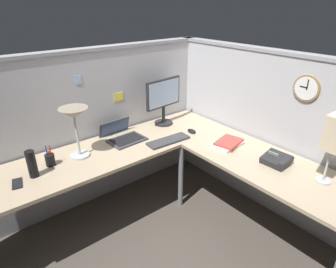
# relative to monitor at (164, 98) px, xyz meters

# --- Properties ---
(ground_plane) EXTENTS (6.80, 6.80, 0.00)m
(ground_plane) POSITION_rel_monitor_xyz_m (-0.32, -0.64, -1.02)
(ground_plane) COLOR #4C443D
(cubicle_wall_back) EXTENTS (2.57, 0.12, 1.58)m
(cubicle_wall_back) POSITION_rel_monitor_xyz_m (-0.68, 0.23, -0.23)
(cubicle_wall_back) COLOR #B2B2B7
(cubicle_wall_back) RESTS_ON ground
(cubicle_wall_right) EXTENTS (0.12, 2.37, 1.58)m
(cubicle_wall_right) POSITION_rel_monitor_xyz_m (0.55, -0.90, -0.23)
(cubicle_wall_right) COLOR #B2B2B7
(cubicle_wall_right) RESTS_ON ground
(desk) EXTENTS (2.35, 2.15, 0.73)m
(desk) POSITION_rel_monitor_xyz_m (-0.46, -0.69, -0.39)
(desk) COLOR tan
(desk) RESTS_ON ground
(monitor) EXTENTS (0.46, 0.20, 0.50)m
(monitor) POSITION_rel_monitor_xyz_m (0.00, 0.00, 0.00)
(monitor) COLOR #232326
(monitor) RESTS_ON desk
(laptop) EXTENTS (0.36, 0.40, 0.22)m
(laptop) POSITION_rel_monitor_xyz_m (-0.54, -0.01, -0.27)
(laptop) COLOR #38383D
(laptop) RESTS_ON desk
(keyboard) EXTENTS (0.44, 0.16, 0.02)m
(keyboard) POSITION_rel_monitor_xyz_m (-0.24, -0.38, -0.28)
(keyboard) COLOR #38383D
(keyboard) RESTS_ON desk
(computer_mouse) EXTENTS (0.06, 0.10, 0.03)m
(computer_mouse) POSITION_rel_monitor_xyz_m (0.08, -0.36, -0.28)
(computer_mouse) COLOR black
(computer_mouse) RESTS_ON desk
(desk_lamp_dome) EXTENTS (0.24, 0.24, 0.44)m
(desk_lamp_dome) POSITION_rel_monitor_xyz_m (-1.02, -0.11, 0.07)
(desk_lamp_dome) COLOR #B7BABF
(desk_lamp_dome) RESTS_ON desk
(pen_cup) EXTENTS (0.08, 0.08, 0.18)m
(pen_cup) POSITION_rel_monitor_xyz_m (-1.27, -0.11, -0.24)
(pen_cup) COLOR black
(pen_cup) RESTS_ON desk
(cell_phone) EXTENTS (0.10, 0.16, 0.01)m
(cell_phone) POSITION_rel_monitor_xyz_m (-1.56, -0.22, -0.29)
(cell_phone) COLOR black
(cell_phone) RESTS_ON desk
(thermos_flask) EXTENTS (0.07, 0.07, 0.22)m
(thermos_flask) POSITION_rel_monitor_xyz_m (-1.42, -0.19, -0.18)
(thermos_flask) COLOR black
(thermos_flask) RESTS_ON desk
(office_phone) EXTENTS (0.20, 0.21, 0.11)m
(office_phone) POSITION_rel_monitor_xyz_m (0.20, -1.27, -0.26)
(office_phone) COLOR #232326
(office_phone) RESTS_ON desk
(book_stack) EXTENTS (0.31, 0.25, 0.04)m
(book_stack) POSITION_rel_monitor_xyz_m (0.15, -0.78, -0.27)
(book_stack) COLOR silver
(book_stack) RESTS_ON desk
(desk_lamp_paper) EXTENTS (0.13, 0.13, 0.53)m
(desk_lamp_paper) POSITION_rel_monitor_xyz_m (0.25, -1.63, 0.09)
(desk_lamp_paper) COLOR #B7BABF
(desk_lamp_paper) RESTS_ON desk
(wall_clock) EXTENTS (0.04, 0.22, 0.22)m
(wall_clock) POSITION_rel_monitor_xyz_m (0.50, -1.25, 0.30)
(wall_clock) COLOR olive
(pinned_note_leftmost) EXTENTS (0.06, 0.00, 0.08)m
(pinned_note_leftmost) POSITION_rel_monitor_xyz_m (-0.83, 0.18, 0.30)
(pinned_note_leftmost) COLOR #99B7E5
(pinned_note_middle) EXTENTS (0.11, 0.00, 0.08)m
(pinned_note_middle) POSITION_rel_monitor_xyz_m (-0.44, 0.18, 0.06)
(pinned_note_middle) COLOR #EAD84C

